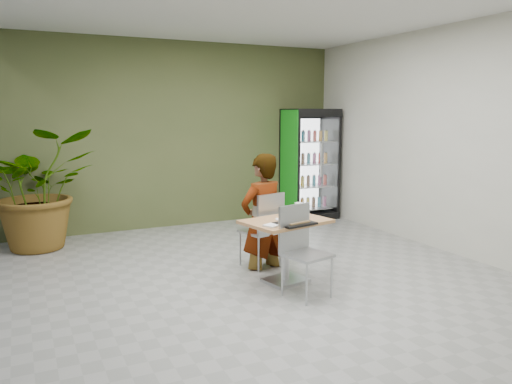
{
  "coord_description": "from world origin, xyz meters",
  "views": [
    {
      "loc": [
        -2.49,
        -4.93,
        1.98
      ],
      "look_at": [
        0.16,
        0.64,
        1.0
      ],
      "focal_mm": 35.0,
      "sensor_mm": 36.0,
      "label": 1
    }
  ],
  "objects_px": {
    "chair_near": "(301,243)",
    "seated_woman": "(262,223)",
    "cafeteria_tray": "(295,223)",
    "potted_plant": "(39,189)",
    "dining_table": "(286,238)",
    "beverage_fridge": "(310,164)",
    "soda_cup": "(299,210)",
    "chair_far": "(266,224)"
  },
  "relations": [
    {
      "from": "chair_near",
      "to": "seated_woman",
      "type": "height_order",
      "value": "seated_woman"
    },
    {
      "from": "seated_woman",
      "to": "soda_cup",
      "type": "bearing_deg",
      "value": 94.55
    },
    {
      "from": "chair_far",
      "to": "seated_woman",
      "type": "height_order",
      "value": "seated_woman"
    },
    {
      "from": "dining_table",
      "to": "potted_plant",
      "type": "xyz_separation_m",
      "value": [
        -2.53,
        2.88,
        0.35
      ]
    },
    {
      "from": "soda_cup",
      "to": "beverage_fridge",
      "type": "distance_m",
      "value": 3.63
    },
    {
      "from": "chair_far",
      "to": "potted_plant",
      "type": "xyz_separation_m",
      "value": [
        -2.55,
        2.31,
        0.31
      ]
    },
    {
      "from": "chair_far",
      "to": "chair_near",
      "type": "distance_m",
      "value": 1.0
    },
    {
      "from": "seated_woman",
      "to": "soda_cup",
      "type": "xyz_separation_m",
      "value": [
        0.2,
        -0.58,
        0.25
      ]
    },
    {
      "from": "dining_table",
      "to": "chair_far",
      "type": "height_order",
      "value": "chair_far"
    },
    {
      "from": "chair_far",
      "to": "beverage_fridge",
      "type": "height_order",
      "value": "beverage_fridge"
    },
    {
      "from": "chair_near",
      "to": "dining_table",
      "type": "bearing_deg",
      "value": 70.02
    },
    {
      "from": "dining_table",
      "to": "seated_woman",
      "type": "xyz_separation_m",
      "value": [
        -0.0,
        0.63,
        0.05
      ]
    },
    {
      "from": "dining_table",
      "to": "potted_plant",
      "type": "height_order",
      "value": "potted_plant"
    },
    {
      "from": "potted_plant",
      "to": "beverage_fridge",
      "type": "bearing_deg",
      "value": 2.17
    },
    {
      "from": "dining_table",
      "to": "chair_far",
      "type": "distance_m",
      "value": 0.58
    },
    {
      "from": "seated_woman",
      "to": "beverage_fridge",
      "type": "height_order",
      "value": "beverage_fridge"
    },
    {
      "from": "potted_plant",
      "to": "cafeteria_tray",
      "type": "bearing_deg",
      "value": -51.37
    },
    {
      "from": "dining_table",
      "to": "potted_plant",
      "type": "bearing_deg",
      "value": 131.22
    },
    {
      "from": "seated_woman",
      "to": "soda_cup",
      "type": "distance_m",
      "value": 0.66
    },
    {
      "from": "cafeteria_tray",
      "to": "potted_plant",
      "type": "xyz_separation_m",
      "value": [
        -2.5,
        3.13,
        0.12
      ]
    },
    {
      "from": "dining_table",
      "to": "beverage_fridge",
      "type": "xyz_separation_m",
      "value": [
        2.2,
        3.06,
        0.49
      ]
    },
    {
      "from": "chair_near",
      "to": "potted_plant",
      "type": "xyz_separation_m",
      "value": [
        -2.48,
        3.31,
        0.3
      ]
    },
    {
      "from": "dining_table",
      "to": "chair_far",
      "type": "bearing_deg",
      "value": 87.52
    },
    {
      "from": "chair_near",
      "to": "beverage_fridge",
      "type": "distance_m",
      "value": 4.17
    },
    {
      "from": "beverage_fridge",
      "to": "potted_plant",
      "type": "height_order",
      "value": "beverage_fridge"
    },
    {
      "from": "dining_table",
      "to": "chair_near",
      "type": "height_order",
      "value": "chair_near"
    },
    {
      "from": "seated_woman",
      "to": "beverage_fridge",
      "type": "bearing_deg",
      "value": -146.64
    },
    {
      "from": "soda_cup",
      "to": "cafeteria_tray",
      "type": "distance_m",
      "value": 0.38
    },
    {
      "from": "chair_far",
      "to": "cafeteria_tray",
      "type": "distance_m",
      "value": 0.85
    },
    {
      "from": "dining_table",
      "to": "seated_woman",
      "type": "relative_size",
      "value": 0.6
    },
    {
      "from": "cafeteria_tray",
      "to": "potted_plant",
      "type": "distance_m",
      "value": 4.01
    },
    {
      "from": "soda_cup",
      "to": "potted_plant",
      "type": "bearing_deg",
      "value": 133.88
    },
    {
      "from": "seated_woman",
      "to": "cafeteria_tray",
      "type": "bearing_deg",
      "value": 74.1
    },
    {
      "from": "cafeteria_tray",
      "to": "potted_plant",
      "type": "height_order",
      "value": "potted_plant"
    },
    {
      "from": "dining_table",
      "to": "soda_cup",
      "type": "bearing_deg",
      "value": 13.94
    },
    {
      "from": "chair_near",
      "to": "cafeteria_tray",
      "type": "distance_m",
      "value": 0.25
    },
    {
      "from": "cafeteria_tray",
      "to": "beverage_fridge",
      "type": "relative_size",
      "value": 0.2
    },
    {
      "from": "potted_plant",
      "to": "chair_far",
      "type": "bearing_deg",
      "value": -42.09
    },
    {
      "from": "cafeteria_tray",
      "to": "soda_cup",
      "type": "bearing_deg",
      "value": 53.41
    },
    {
      "from": "cafeteria_tray",
      "to": "beverage_fridge",
      "type": "height_order",
      "value": "beverage_fridge"
    },
    {
      "from": "soda_cup",
      "to": "cafeteria_tray",
      "type": "relative_size",
      "value": 0.42
    },
    {
      "from": "chair_near",
      "to": "seated_woman",
      "type": "relative_size",
      "value": 0.56
    }
  ]
}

